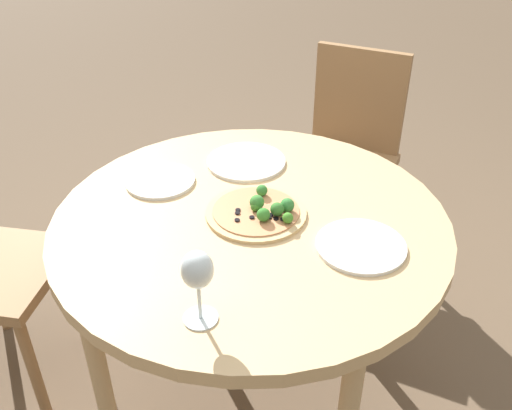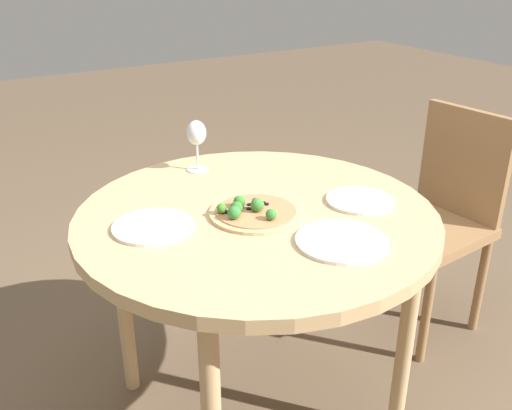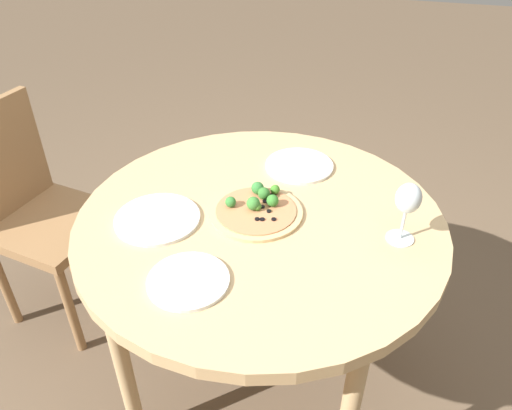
# 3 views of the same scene
# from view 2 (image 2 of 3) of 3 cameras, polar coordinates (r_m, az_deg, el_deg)

# --- Properties ---
(ground_plane) EXTENTS (12.00, 12.00, 0.00)m
(ground_plane) POSITION_cam_2_polar(r_m,az_deg,el_deg) (2.11, 0.05, -19.64)
(ground_plane) COLOR brown
(dining_table) EXTENTS (1.06, 1.06, 0.76)m
(dining_table) POSITION_cam_2_polar(r_m,az_deg,el_deg) (1.70, 0.05, -2.88)
(dining_table) COLOR tan
(dining_table) RESTS_ON ground_plane
(chair_2) EXTENTS (0.43, 0.43, 0.90)m
(chair_2) POSITION_cam_2_polar(r_m,az_deg,el_deg) (2.37, 17.81, -0.83)
(chair_2) COLOR #997047
(chair_2) RESTS_ON ground_plane
(pizza) EXTENTS (0.27, 0.27, 0.05)m
(pizza) POSITION_cam_2_polar(r_m,az_deg,el_deg) (1.64, -0.26, -0.62)
(pizza) COLOR tan
(pizza) RESTS_ON dining_table
(wine_glass) EXTENTS (0.08, 0.08, 0.18)m
(wine_glass) POSITION_cam_2_polar(r_m,az_deg,el_deg) (1.94, -5.85, 6.99)
(wine_glass) COLOR silver
(wine_glass) RESTS_ON dining_table
(plate_near) EXTENTS (0.22, 0.22, 0.01)m
(plate_near) POSITION_cam_2_polar(r_m,az_deg,el_deg) (1.59, -10.27, -2.13)
(plate_near) COLOR silver
(plate_near) RESTS_ON dining_table
(plate_far) EXTENTS (0.20, 0.20, 0.01)m
(plate_far) POSITION_cam_2_polar(r_m,az_deg,el_deg) (1.75, 10.31, 0.46)
(plate_far) COLOR silver
(plate_far) RESTS_ON dining_table
(plate_side) EXTENTS (0.24, 0.24, 0.01)m
(plate_side) POSITION_cam_2_polar(r_m,az_deg,el_deg) (1.51, 8.55, -3.60)
(plate_side) COLOR silver
(plate_side) RESTS_ON dining_table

